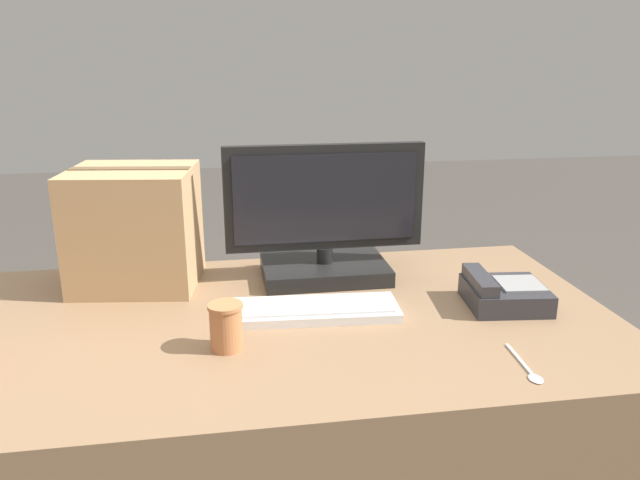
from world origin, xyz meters
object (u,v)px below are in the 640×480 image
(keyboard, at_px, (315,309))
(desk_phone, at_px, (503,293))
(monitor, at_px, (325,228))
(cardboard_box, at_px, (135,227))
(paper_cup_right, at_px, (226,326))
(spoon, at_px, (528,370))

(keyboard, bearing_deg, desk_phone, 1.07)
(monitor, height_order, keyboard, monitor)
(monitor, distance_m, desk_phone, 0.50)
(desk_phone, bearing_deg, monitor, 152.53)
(cardboard_box, bearing_deg, paper_cup_right, -62.23)
(desk_phone, bearing_deg, keyboard, -176.23)
(paper_cup_right, bearing_deg, cardboard_box, 117.77)
(desk_phone, distance_m, spoon, 0.34)
(monitor, xyz_separation_m, keyboard, (-0.07, -0.25, -0.13))
(desk_phone, relative_size, paper_cup_right, 2.01)
(keyboard, relative_size, spoon, 2.46)
(monitor, relative_size, desk_phone, 2.63)
(keyboard, bearing_deg, spoon, -38.55)
(monitor, height_order, spoon, monitor)
(keyboard, xyz_separation_m, desk_phone, (0.48, -0.02, 0.02))
(monitor, xyz_separation_m, cardboard_box, (-0.51, 0.04, 0.01))
(spoon, bearing_deg, keyboard, -128.46)
(monitor, distance_m, keyboard, 0.29)
(keyboard, distance_m, cardboard_box, 0.55)
(keyboard, bearing_deg, monitor, 78.55)
(spoon, relative_size, cardboard_box, 0.48)
(desk_phone, xyz_separation_m, cardboard_box, (-0.92, 0.31, 0.13))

